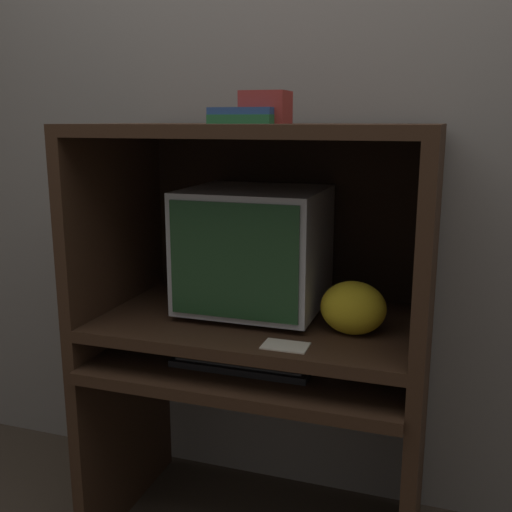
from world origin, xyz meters
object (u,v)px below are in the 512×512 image
(crt_monitor, at_px, (255,249))
(mouse, at_px, (330,372))
(keyboard, at_px, (243,363))
(storage_box, at_px, (266,107))
(book_stack, at_px, (247,116))
(snack_bag, at_px, (353,308))

(crt_monitor, distance_m, mouse, 0.45)
(keyboard, relative_size, storage_box, 3.17)
(keyboard, bearing_deg, book_stack, 102.28)
(keyboard, height_order, book_stack, book_stack)
(crt_monitor, xyz_separation_m, keyboard, (0.02, -0.17, -0.31))
(keyboard, height_order, mouse, mouse)
(snack_bag, bearing_deg, crt_monitor, 161.79)
(snack_bag, bearing_deg, mouse, -139.68)
(mouse, bearing_deg, snack_bag, 40.32)
(snack_bag, bearing_deg, keyboard, -169.44)
(snack_bag, height_order, storage_box, storage_box)
(keyboard, distance_m, book_stack, 0.73)
(crt_monitor, distance_m, storage_box, 0.44)
(crt_monitor, distance_m, book_stack, 0.41)
(crt_monitor, height_order, snack_bag, crt_monitor)
(crt_monitor, relative_size, snack_bag, 2.25)
(crt_monitor, bearing_deg, keyboard, -83.69)
(storage_box, bearing_deg, snack_bag, -15.94)
(crt_monitor, xyz_separation_m, mouse, (0.28, -0.16, -0.31))
(keyboard, relative_size, book_stack, 2.24)
(book_stack, bearing_deg, mouse, -19.49)
(book_stack, xyz_separation_m, storage_box, (0.05, 0.03, 0.02))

